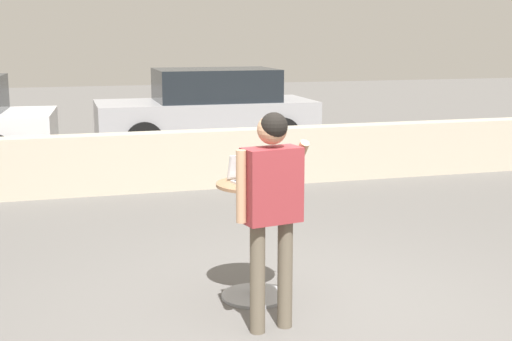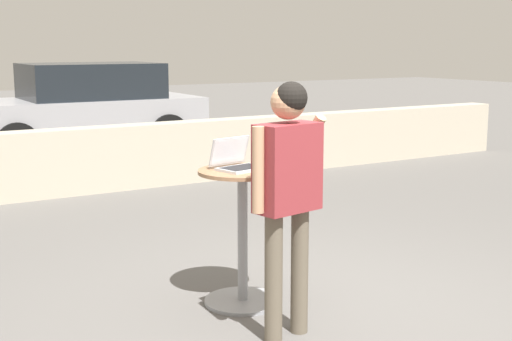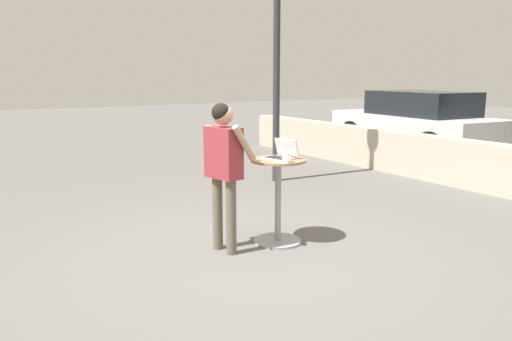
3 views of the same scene
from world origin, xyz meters
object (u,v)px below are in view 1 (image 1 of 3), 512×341
at_px(laptop, 252,176).
at_px(coffee_mug, 286,176).
at_px(cafe_table, 255,236).
at_px(standing_person, 272,195).
at_px(parked_car_near_street, 208,108).

relative_size(laptop, coffee_mug, 2.97).
bearing_deg(coffee_mug, laptop, 157.67).
relative_size(cafe_table, standing_person, 0.60).
height_order(cafe_table, laptop, laptop).
height_order(laptop, coffee_mug, laptop).
bearing_deg(coffee_mug, standing_person, -117.07).
relative_size(coffee_mug, standing_person, 0.08).
height_order(cafe_table, parked_car_near_street, parked_car_near_street).
bearing_deg(parked_car_near_street, standing_person, -99.44).
bearing_deg(parked_car_near_street, coffee_mug, -97.93).
height_order(cafe_table, coffee_mug, coffee_mug).
bearing_deg(cafe_table, standing_person, -95.70).
xyz_separation_m(laptop, parked_car_near_street, (1.30, 7.48, -0.24)).
relative_size(coffee_mug, parked_car_near_street, 0.03).
distance_m(cafe_table, laptop, 0.48).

